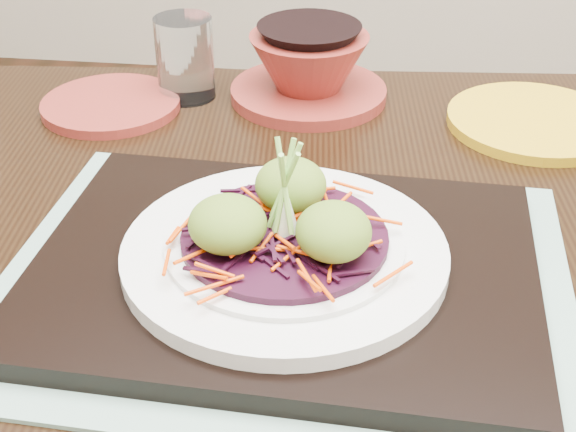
# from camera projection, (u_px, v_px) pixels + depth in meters

# --- Properties ---
(dining_table) EXTENTS (1.19, 0.85, 0.71)m
(dining_table) POSITION_uv_depth(u_px,v_px,m) (273.00, 339.00, 0.69)
(dining_table) COLOR black
(dining_table) RESTS_ON ground
(placemat) EXTENTS (0.44, 0.35, 0.00)m
(placemat) POSITION_uv_depth(u_px,v_px,m) (285.00, 279.00, 0.61)
(placemat) COLOR gray
(placemat) RESTS_ON dining_table
(serving_tray) EXTENTS (0.38, 0.29, 0.02)m
(serving_tray) POSITION_uv_depth(u_px,v_px,m) (285.00, 269.00, 0.60)
(serving_tray) COLOR black
(serving_tray) RESTS_ON placemat
(white_plate) EXTENTS (0.24, 0.24, 0.02)m
(white_plate) POSITION_uv_depth(u_px,v_px,m) (285.00, 251.00, 0.60)
(white_plate) COLOR silver
(white_plate) RESTS_ON serving_tray
(cabbage_bed) EXTENTS (0.15, 0.15, 0.01)m
(cabbage_bed) POSITION_uv_depth(u_px,v_px,m) (285.00, 237.00, 0.59)
(cabbage_bed) COLOR black
(cabbage_bed) RESTS_ON white_plate
(carrot_julienne) EXTENTS (0.19, 0.19, 0.01)m
(carrot_julienne) POSITION_uv_depth(u_px,v_px,m) (285.00, 229.00, 0.58)
(carrot_julienne) COLOR #ED4504
(carrot_julienne) RESTS_ON cabbage_bed
(guacamole_scoops) EXTENTS (0.13, 0.12, 0.04)m
(guacamole_scoops) POSITION_uv_depth(u_px,v_px,m) (284.00, 213.00, 0.58)
(guacamole_scoops) COLOR #577824
(guacamole_scoops) RESTS_ON cabbage_bed
(scallion_garnish) EXTENTS (0.06, 0.06, 0.08)m
(scallion_garnish) POSITION_uv_depth(u_px,v_px,m) (284.00, 190.00, 0.57)
(scallion_garnish) COLOR #8AC64F
(scallion_garnish) RESTS_ON cabbage_bed
(terracotta_side_plate) EXTENTS (0.19, 0.19, 0.01)m
(terracotta_side_plate) POSITION_uv_depth(u_px,v_px,m) (111.00, 105.00, 0.87)
(terracotta_side_plate) COLOR maroon
(terracotta_side_plate) RESTS_ON dining_table
(water_glass) EXTENTS (0.06, 0.06, 0.09)m
(water_glass) POSITION_uv_depth(u_px,v_px,m) (185.00, 58.00, 0.87)
(water_glass) COLOR white
(water_glass) RESTS_ON dining_table
(terracotta_bowl_set) EXTENTS (0.20, 0.20, 0.07)m
(terracotta_bowl_set) POSITION_uv_depth(u_px,v_px,m) (309.00, 71.00, 0.87)
(terracotta_bowl_set) COLOR maroon
(terracotta_bowl_set) RESTS_ON dining_table
(yellow_plate) EXTENTS (0.20, 0.20, 0.01)m
(yellow_plate) POSITION_uv_depth(u_px,v_px,m) (534.00, 121.00, 0.83)
(yellow_plate) COLOR gold
(yellow_plate) RESTS_ON dining_table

